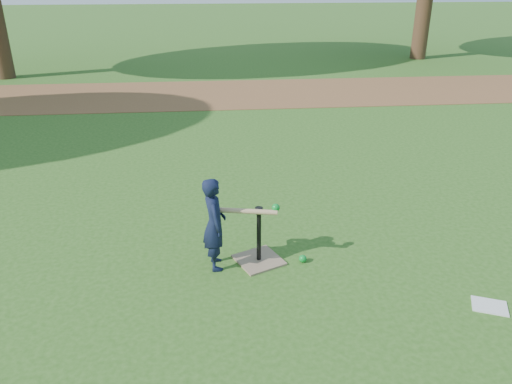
{
  "coord_description": "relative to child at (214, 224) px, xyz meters",
  "views": [
    {
      "loc": [
        -0.5,
        -4.37,
        2.78
      ],
      "look_at": [
        -0.04,
        0.32,
        0.65
      ],
      "focal_mm": 35.0,
      "sensor_mm": 36.0,
      "label": 1
    }
  ],
  "objects": [
    {
      "name": "wiffle_ball_ground",
      "position": [
        0.89,
        -0.02,
        -0.44
      ],
      "size": [
        0.08,
        0.08,
        0.08
      ],
      "primitive_type": "sphere",
      "color": "#0C8529",
      "rests_on": "ground"
    },
    {
      "name": "batting_tee",
      "position": [
        0.44,
        0.05,
        -0.37
      ],
      "size": [
        0.57,
        0.57,
        0.61
      ],
      "color": "#876E55",
      "rests_on": "ground"
    },
    {
      "name": "swing_action",
      "position": [
        0.35,
        0.02,
        0.12
      ],
      "size": [
        0.65,
        0.17,
        0.11
      ],
      "color": "tan",
      "rests_on": "ground"
    },
    {
      "name": "clipboard",
      "position": [
        2.43,
        -0.91,
        -0.48
      ],
      "size": [
        0.37,
        0.33,
        0.01
      ],
      "primitive_type": "cube",
      "rotation": [
        0.0,
        0.0,
        -0.41
      ],
      "color": "silver",
      "rests_on": "ground"
    },
    {
      "name": "ground",
      "position": [
        0.48,
        0.03,
        -0.48
      ],
      "size": [
        80.0,
        80.0,
        0.0
      ],
      "primitive_type": "plane",
      "color": "#285116",
      "rests_on": "ground"
    },
    {
      "name": "dirt_strip",
      "position": [
        0.48,
        7.53,
        -0.48
      ],
      "size": [
        24.0,
        3.0,
        0.01
      ],
      "primitive_type": "cube",
      "color": "brown",
      "rests_on": "ground"
    },
    {
      "name": "child",
      "position": [
        0.0,
        0.0,
        0.0
      ],
      "size": [
        0.27,
        0.38,
        0.96
      ],
      "primitive_type": "imported",
      "rotation": [
        0.0,
        0.0,
        1.7
      ],
      "color": "black",
      "rests_on": "ground"
    }
  ]
}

